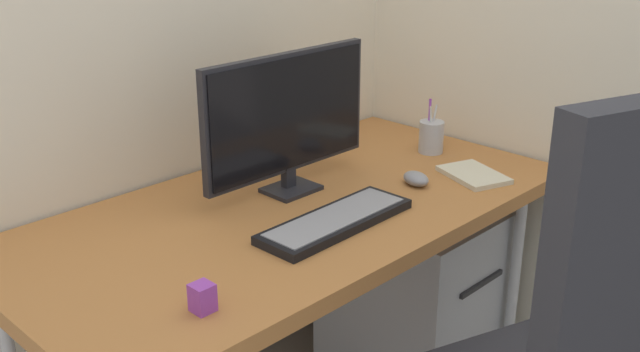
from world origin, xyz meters
The scene contains 8 objects.
desk centered at (0.00, 0.00, 0.70)m, with size 1.56×0.79×0.75m.
filing_cabinet centered at (0.53, -0.01, 0.29)m, with size 0.44×0.52×0.58m.
monitor centered at (0.06, 0.09, 0.96)m, with size 0.57×0.12×0.39m.
keyboard centered at (-0.01, -0.17, 0.76)m, with size 0.44×0.15×0.03m.
mouse centered at (0.35, -0.14, 0.77)m, with size 0.06×0.09×0.04m, color gray.
pen_holder centered at (0.61, 0.00, 0.80)m, with size 0.08×0.08×0.17m.
notebook centered at (0.51, -0.22, 0.75)m, with size 0.14×0.20×0.01m, color beige.
desk_clamp_accessory centered at (-0.49, -0.26, 0.78)m, with size 0.04×0.04×0.06m, color purple.
Camera 1 is at (-1.25, -1.32, 1.53)m, focal length 41.58 mm.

